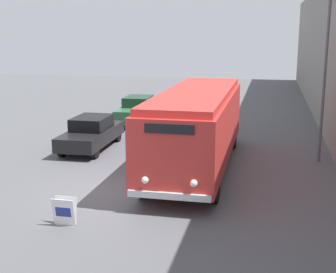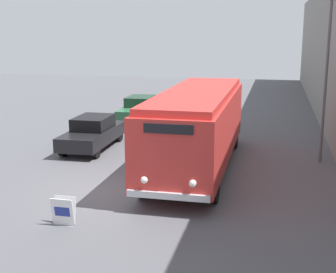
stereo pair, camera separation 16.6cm
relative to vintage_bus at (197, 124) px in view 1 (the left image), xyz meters
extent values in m
plane|color=#56565B|center=(-1.92, -3.51, -1.80)|extent=(80.00, 80.00, 0.00)
cube|color=gray|center=(5.69, 6.49, 2.32)|extent=(0.30, 60.00, 8.23)
cylinder|color=black|center=(-1.16, -3.69, -1.27)|extent=(0.28, 1.05, 1.05)
cylinder|color=black|center=(1.16, -3.69, -1.27)|extent=(0.28, 1.05, 1.05)
cylinder|color=black|center=(-1.16, 3.71, -1.27)|extent=(0.28, 1.05, 1.05)
cylinder|color=black|center=(1.16, 3.71, -1.27)|extent=(0.28, 1.05, 1.05)
cube|color=red|center=(0.00, 0.01, -0.08)|extent=(2.64, 10.20, 2.37)
cube|color=red|center=(0.00, 0.01, 1.22)|extent=(2.43, 9.79, 0.24)
cube|color=silver|center=(0.00, -5.15, -1.15)|extent=(2.51, 0.12, 0.20)
sphere|color=white|center=(-0.73, -5.12, -0.72)|extent=(0.22, 0.22, 0.22)
sphere|color=white|center=(0.73, -5.12, -0.72)|extent=(0.22, 0.22, 0.22)
cube|color=black|center=(0.00, -5.11, 0.85)|extent=(1.45, 0.06, 0.28)
cube|color=gray|center=(-2.74, -6.39, -1.79)|extent=(0.59, 0.18, 0.01)
cube|color=white|center=(-2.74, -6.47, -1.39)|extent=(0.66, 0.17, 0.82)
cube|color=white|center=(-2.74, -6.32, -1.39)|extent=(0.66, 0.17, 0.82)
cube|color=navy|center=(-2.74, -6.48, -1.37)|extent=(0.46, 0.06, 0.29)
cylinder|color=#595E60|center=(4.89, 2.07, 1.65)|extent=(0.12, 0.12, 6.90)
cylinder|color=black|center=(-6.00, 0.46, -1.48)|extent=(0.22, 0.63, 0.63)
cylinder|color=black|center=(-4.49, 0.49, -1.48)|extent=(0.22, 0.63, 0.63)
cylinder|color=black|center=(-6.06, 3.73, -1.48)|extent=(0.22, 0.63, 0.63)
cylinder|color=black|center=(-4.55, 3.76, -1.48)|extent=(0.22, 0.63, 0.63)
cube|color=black|center=(-5.28, 2.11, -1.18)|extent=(1.86, 4.70, 0.61)
cube|color=black|center=(-5.28, 2.23, -0.59)|extent=(1.54, 2.13, 0.57)
cylinder|color=black|center=(-5.53, 6.90, -1.45)|extent=(0.22, 0.69, 0.69)
cylinder|color=black|center=(-4.09, 6.94, -1.45)|extent=(0.22, 0.69, 0.69)
cylinder|color=black|center=(-5.61, 9.97, -1.45)|extent=(0.22, 0.69, 0.69)
cylinder|color=black|center=(-4.16, 10.01, -1.45)|extent=(0.22, 0.69, 0.69)
cube|color=#2D6642|center=(-4.85, 8.46, -1.10)|extent=(1.82, 4.51, 0.69)
cube|color=#193824|center=(-4.85, 8.57, -0.48)|extent=(1.50, 2.05, 0.56)
camera|label=1|loc=(2.76, -17.84, 3.57)|focal=50.00mm
camera|label=2|loc=(2.92, -17.80, 3.57)|focal=50.00mm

